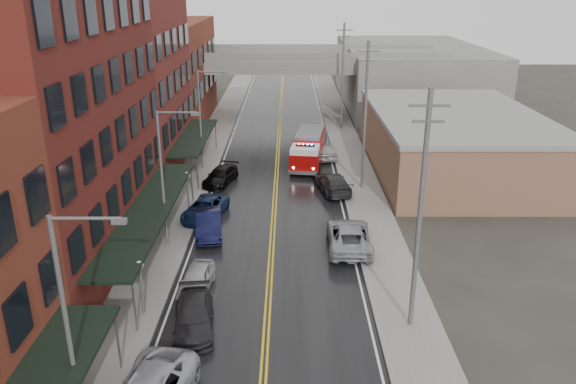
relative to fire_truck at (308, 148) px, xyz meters
name	(u,v)px	position (x,y,z in m)	size (l,w,h in m)	color
road	(274,211)	(-2.94, -11.50, -1.61)	(11.00, 160.00, 0.02)	black
sidewalk_left	(177,210)	(-10.24, -11.50, -1.54)	(3.00, 160.00, 0.15)	slate
sidewalk_right	(371,211)	(4.36, -11.50, -1.54)	(3.00, 160.00, 0.15)	slate
curb_left	(199,210)	(-8.59, -11.50, -1.54)	(0.30, 160.00, 0.15)	gray
curb_right	(349,211)	(2.71, -11.50, -1.54)	(0.30, 160.00, 0.15)	gray
brick_building_b	(41,114)	(-16.24, -18.50, 7.38)	(9.00, 20.00, 18.00)	#581B17
brick_building_c	(126,87)	(-16.24, -1.00, 5.88)	(9.00, 15.00, 15.00)	maroon
brick_building_far	(167,74)	(-16.24, 16.50, 4.38)	(9.00, 20.00, 12.00)	maroon
tan_building	(453,144)	(13.06, -1.50, 0.88)	(14.00, 22.00, 5.00)	brown
right_far_block	(410,75)	(15.06, 28.50, 2.38)	(18.00, 30.00, 8.00)	slate
awning_1	(150,210)	(-10.43, -18.50, 1.37)	(2.60, 18.00, 3.09)	black
awning_2	(194,137)	(-10.43, -1.00, 1.37)	(2.60, 13.00, 3.09)	black
globe_lamp_1	(140,276)	(-9.34, -25.50, 0.69)	(0.44, 0.44, 3.12)	#59595B
globe_lamp_2	(187,182)	(-9.34, -11.50, 0.69)	(0.44, 0.44, 3.12)	#59595B
street_lamp_0	(72,315)	(-9.49, -33.50, 3.57)	(2.64, 0.22, 9.00)	#59595B
street_lamp_1	(166,171)	(-9.49, -17.50, 3.57)	(2.64, 0.22, 9.00)	#59595B
street_lamp_2	(203,114)	(-9.49, -1.50, 3.57)	(2.64, 0.22, 9.00)	#59595B
utility_pole_0	(420,210)	(4.26, -26.50, 4.69)	(1.80, 0.24, 12.00)	#59595B
utility_pole_1	(365,114)	(4.26, -6.50, 4.69)	(1.80, 0.24, 12.00)	#59595B
utility_pole_2	(343,75)	(4.26, 13.50, 4.69)	(1.80, 0.24, 12.00)	#59595B
overpass	(280,69)	(-2.94, 20.50, 4.37)	(40.00, 10.00, 7.50)	slate
fire_truck	(308,148)	(0.00, 0.00, 0.00)	(4.17, 8.46, 2.98)	#8E0706
parked_car_left_3	(194,316)	(-6.54, -26.69, -0.92)	(1.95, 4.80, 1.39)	black
parked_car_left_4	(196,279)	(-6.98, -23.00, -0.94)	(1.60, 3.97, 1.35)	#B2B2B2
parked_car_left_5	(209,224)	(-7.29, -15.64, -0.81)	(1.71, 4.89, 1.61)	black
parked_car_left_6	(205,209)	(-7.94, -12.70, -0.91)	(2.35, 5.09, 1.41)	#122446
parked_car_left_7	(221,176)	(-7.64, -5.31, -0.93)	(1.93, 4.76, 1.38)	black
parked_car_right_0	(349,236)	(2.06, -17.60, -0.79)	(2.73, 5.93, 1.65)	#97999F
parked_car_right_1	(333,183)	(1.77, -7.30, -0.84)	(2.17, 5.33, 1.55)	#28272A
parked_car_right_2	(324,150)	(1.64, 2.14, -0.83)	(1.85, 4.59, 1.56)	#B3B3B3
parked_car_right_3	(319,140)	(1.35, 6.30, -0.90)	(1.52, 4.35, 1.43)	black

